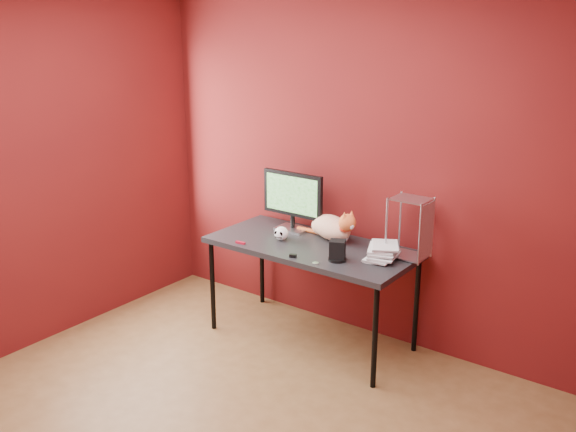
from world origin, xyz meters
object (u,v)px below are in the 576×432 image
Objects in this scene: desk at (311,251)px; monitor at (293,198)px; speaker at (337,251)px; book_stack at (374,173)px; skull_mug at (281,233)px; cat at (332,227)px.

desk is 2.88× the size of monitor.
speaker is 0.57m from book_stack.
speaker is (0.62, -0.35, -0.19)m from monitor.
skull_mug is (0.07, -0.24, -0.20)m from monitor.
cat is at bearing 31.75° from skull_mug.
cat is at bearing -1.09° from monitor.
monitor is 4.94× the size of skull_mug.
cat is (0.36, -0.01, -0.16)m from monitor.
cat is 0.37m from skull_mug.
monitor is at bearing 126.53° from speaker.
cat reaches higher than desk.
skull_mug is 0.56m from speaker.
desk is 2.71× the size of cat.
speaker is at bearing -26.83° from desk.
speaker reaches higher than desk.
skull_mug is (-0.28, -0.24, -0.04)m from cat.
monitor is 0.74m from speaker.
monitor reaches higher than speaker.
cat is 5.26× the size of skull_mug.
skull_mug reaches higher than desk.
speaker is (0.32, -0.16, 0.12)m from desk.
speaker reaches higher than skull_mug.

